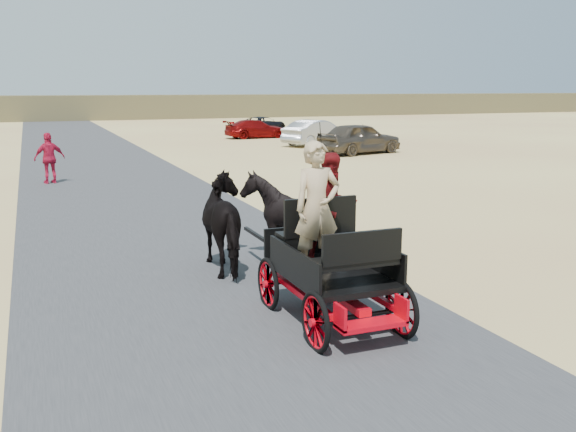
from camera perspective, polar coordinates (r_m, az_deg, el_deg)
name	(u,v)px	position (r m, az deg, el deg)	size (l,w,h in m)	color
ground	(286,372)	(7.59, -0.16, -13.73)	(140.00, 140.00, 0.00)	tan
road	(286,372)	(7.58, -0.16, -13.70)	(6.00, 140.00, 0.01)	#38383A
ridge_far	(55,108)	(68.46, -20.03, 9.03)	(140.00, 6.00, 2.40)	brown
carriage	(331,296)	(9.03, 3.82, -7.10)	(1.30, 2.40, 0.72)	black
horse_left	(230,223)	(11.42, -5.19, -0.65)	(0.91, 2.01, 1.70)	black
horse_right	(287,219)	(11.77, -0.06, -0.23)	(1.37, 1.54, 1.70)	black
driver_man	(317,208)	(8.67, 2.60, 0.74)	(0.66, 0.43, 1.80)	tan
passenger_woman	(332,206)	(9.39, 3.98, 0.86)	(0.77, 0.60, 1.58)	#660C0F
pedestrian	(50,158)	(23.15, -20.43, 4.84)	(1.01, 0.42, 1.73)	#B41434
car_a	(359,138)	(31.79, 6.36, 6.89)	(1.80, 4.46, 1.52)	brown
car_b	(317,133)	(36.22, 2.57, 7.41)	(1.50, 4.31, 1.42)	#B2B2B7
car_c	(256,129)	(41.47, -2.88, 7.74)	(1.64, 4.02, 1.17)	maroon
car_d	(263,124)	(46.76, -2.28, 8.13)	(1.87, 4.06, 1.13)	black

